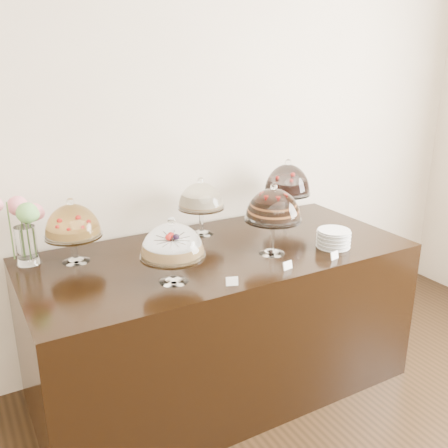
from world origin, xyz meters
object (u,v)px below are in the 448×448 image
cake_stand_sugar_sponge (172,243)px  flower_vase (22,223)px  cake_stand_choco_layer (273,207)px  cake_stand_dark_choco (287,182)px  cake_stand_cheesecake (201,198)px  plate_stack (333,239)px  display_counter (220,320)px  cake_stand_fruit_tart (72,223)px

cake_stand_sugar_sponge → flower_vase: bearing=135.6°
cake_stand_sugar_sponge → cake_stand_choco_layer: 0.65m
cake_stand_dark_choco → flower_vase: 1.68m
cake_stand_cheesecake → cake_stand_dark_choco: (0.64, -0.03, 0.03)m
cake_stand_sugar_sponge → plate_stack: 1.02m
display_counter → cake_stand_cheesecake: cake_stand_cheesecake is taller
cake_stand_choco_layer → cake_stand_cheesecake: bearing=112.3°
cake_stand_dark_choco → cake_stand_choco_layer: bearing=-133.4°
cake_stand_sugar_sponge → flower_vase: size_ratio=0.83×
cake_stand_cheesecake → cake_stand_sugar_sponge: bearing=-128.4°
display_counter → cake_stand_cheesecake: bearing=82.1°
cake_stand_fruit_tart → plate_stack: bearing=-21.2°
cake_stand_sugar_sponge → cake_stand_dark_choco: bearing=26.1°
display_counter → cake_stand_fruit_tart: size_ratio=6.13×
display_counter → flower_vase: size_ratio=5.43×
display_counter → cake_stand_choco_layer: bearing=-35.2°
cake_stand_dark_choco → plate_stack: cake_stand_dark_choco is taller
cake_stand_fruit_tart → flower_vase: (-0.24, 0.09, 0.02)m
cake_stand_fruit_tart → plate_stack: 1.47m
cake_stand_sugar_sponge → plate_stack: cake_stand_sugar_sponge is taller
cake_stand_cheesecake → cake_stand_dark_choco: 0.64m
cake_stand_cheesecake → plate_stack: bearing=-45.9°
display_counter → flower_vase: 1.26m
cake_stand_choco_layer → cake_stand_cheesecake: size_ratio=1.13×
flower_vase → cake_stand_cheesecake: bearing=-1.9°
cake_stand_choco_layer → flower_vase: bearing=157.1°
cake_stand_fruit_tart → flower_vase: size_ratio=0.89×
cake_stand_fruit_tart → flower_vase: 0.26m
cake_stand_sugar_sponge → cake_stand_choco_layer: cake_stand_choco_layer is taller
cake_stand_dark_choco → cake_stand_fruit_tart: size_ratio=1.16×
cake_stand_sugar_sponge → plate_stack: bearing=-1.9°
cake_stand_choco_layer → plate_stack: size_ratio=2.14×
display_counter → cake_stand_dark_choco: cake_stand_dark_choco is taller
cake_stand_dark_choco → cake_stand_fruit_tart: cake_stand_dark_choco is taller
cake_stand_dark_choco → cake_stand_cheesecake: bearing=177.5°
display_counter → flower_vase: (-0.99, 0.35, 0.69)m
cake_stand_sugar_sponge → flower_vase: 0.84m
plate_stack → cake_stand_sugar_sponge: bearing=178.1°
cake_stand_choco_layer → cake_stand_dark_choco: bearing=46.6°
cake_stand_dark_choco → flower_vase: size_ratio=1.03×
plate_stack → cake_stand_dark_choco: bearing=83.0°
cake_stand_fruit_tart → cake_stand_cheesecake: bearing=4.1°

